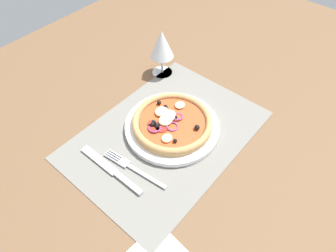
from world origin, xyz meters
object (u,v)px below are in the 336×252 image
(fork, at_px, (131,167))
(knife, at_px, (110,169))
(pizza, at_px, (171,121))
(plate, at_px, (171,126))
(wine_glass, at_px, (162,46))

(fork, distance_m, knife, 0.05)
(pizza, distance_m, fork, 0.16)
(plate, height_order, wine_glass, wine_glass)
(plate, bearing_deg, wine_glass, 46.71)
(wine_glass, bearing_deg, fork, -150.43)
(pizza, bearing_deg, knife, 172.98)
(fork, xyz_separation_m, knife, (-0.04, 0.03, 0.00))
(plate, bearing_deg, knife, 172.79)
(knife, bearing_deg, wine_glass, -67.99)
(fork, relative_size, knife, 0.90)
(knife, bearing_deg, plate, -97.66)
(plate, distance_m, knife, 0.20)
(plate, distance_m, pizza, 0.02)
(knife, height_order, wine_glass, wine_glass)
(plate, bearing_deg, pizza, 121.33)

